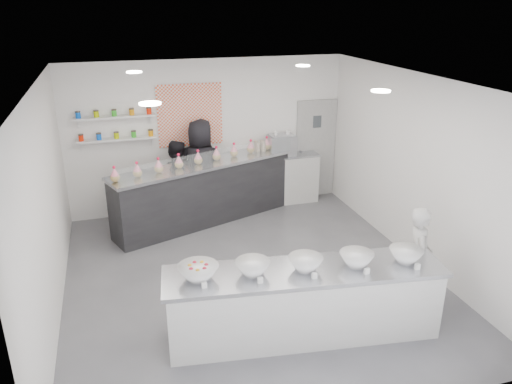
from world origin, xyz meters
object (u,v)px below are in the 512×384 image
at_px(espresso_machine, 282,146).
at_px(staff_left, 177,180).
at_px(back_bar, 209,192).
at_px(espresso_ledge, 285,179).
at_px(prep_counter, 304,303).
at_px(staff_right, 201,169).
at_px(woman_prep, 418,257).

xyz_separation_m(espresso_machine, staff_left, (-2.19, -0.18, -0.46)).
distance_m(back_bar, espresso_ledge, 1.78).
xyz_separation_m(prep_counter, back_bar, (-0.43, 3.84, 0.12)).
height_order(back_bar, staff_right, staff_right).
bearing_deg(prep_counter, woman_prep, 14.11).
relative_size(espresso_machine, woman_prep, 0.37).
distance_m(prep_counter, espresso_machine, 4.54).
distance_m(prep_counter, staff_left, 4.26).
bearing_deg(espresso_ledge, espresso_machine, 180.00).
height_order(back_bar, espresso_machine, espresso_machine).
relative_size(woman_prep, staff_right, 0.76).
bearing_deg(espresso_ledge, staff_left, -175.48).
relative_size(prep_counter, staff_right, 1.79).
bearing_deg(back_bar, woman_prep, -79.07).
bearing_deg(woman_prep, prep_counter, 118.49).
xyz_separation_m(prep_counter, woman_prep, (1.76, 0.21, 0.26)).
xyz_separation_m(back_bar, espresso_machine, (1.63, 0.47, 0.66)).
height_order(espresso_machine, woman_prep, woman_prep).
distance_m(woman_prep, staff_right, 4.53).
height_order(woman_prep, staff_right, staff_right).
bearing_deg(woman_prep, back_bar, 52.73).
height_order(back_bar, woman_prep, woman_prep).
bearing_deg(back_bar, staff_right, 84.44).
distance_m(espresso_ledge, espresso_machine, 0.73).
bearing_deg(espresso_machine, woman_prep, -82.25).
bearing_deg(staff_right, espresso_machine, -154.33).
height_order(espresso_ledge, espresso_machine, espresso_machine).
xyz_separation_m(espresso_machine, woman_prep, (0.56, -4.10, -0.51)).
xyz_separation_m(prep_counter, espresso_ledge, (1.28, 4.31, 0.05)).
bearing_deg(staff_left, back_bar, 177.60).
bearing_deg(espresso_machine, staff_left, -175.30).
distance_m(staff_left, staff_right, 0.52).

